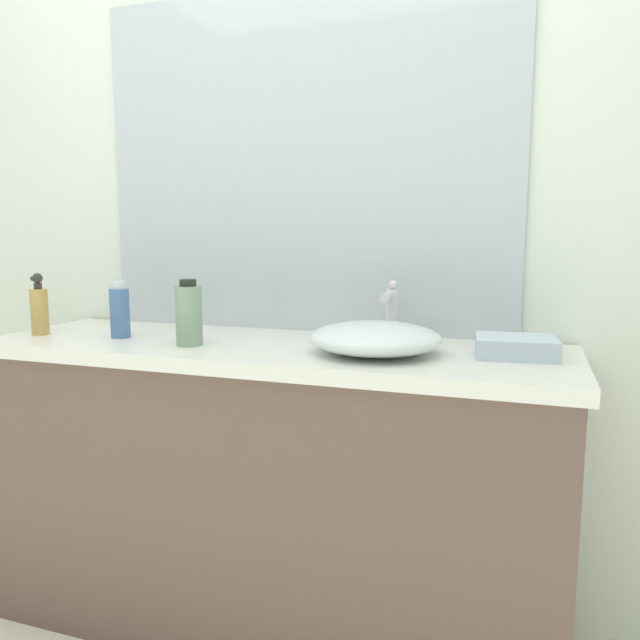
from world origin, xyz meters
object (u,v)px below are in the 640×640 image
at_px(lotion_bottle, 120,311).
at_px(perfume_bottle, 189,314).
at_px(sink_basin, 375,338).
at_px(folded_hand_towel, 516,347).
at_px(soap_dispenser, 39,309).

height_order(lotion_bottle, perfume_bottle, perfume_bottle).
xyz_separation_m(sink_basin, lotion_bottle, (-0.80, -0.01, 0.04)).
distance_m(lotion_bottle, folded_hand_towel, 1.16).
relative_size(soap_dispenser, perfume_bottle, 1.03).
bearing_deg(sink_basin, lotion_bottle, -179.50).
bearing_deg(perfume_bottle, lotion_bottle, 170.39).
relative_size(sink_basin, perfume_bottle, 1.87).
bearing_deg(soap_dispenser, folded_hand_towel, 4.83).
bearing_deg(folded_hand_towel, soap_dispenser, -175.17).
bearing_deg(lotion_bottle, perfume_bottle, -9.61).
distance_m(lotion_bottle, perfume_bottle, 0.27).
xyz_separation_m(lotion_bottle, folded_hand_towel, (1.16, 0.09, -0.06)).
xyz_separation_m(sink_basin, folded_hand_towel, (0.36, 0.08, -0.02)).
distance_m(perfume_bottle, folded_hand_towel, 0.90).
bearing_deg(lotion_bottle, sink_basin, 0.50).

